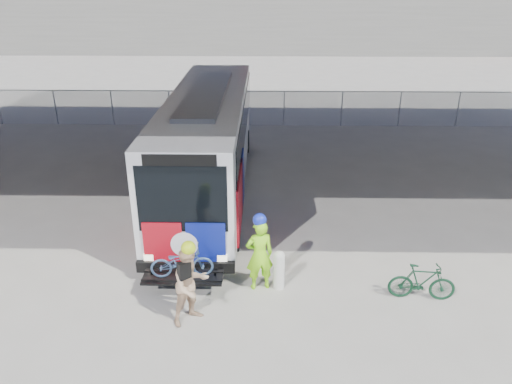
{
  "coord_description": "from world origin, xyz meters",
  "views": [
    {
      "loc": [
        0.04,
        -13.52,
        7.45
      ],
      "look_at": [
        -0.22,
        -0.32,
        1.6
      ],
      "focal_mm": 35.0,
      "sensor_mm": 36.0,
      "label": 1
    }
  ],
  "objects_px": {
    "bollard": "(279,268)",
    "cyclist_tan": "(191,284)",
    "bike_parked": "(422,282)",
    "bus": "(208,135)",
    "cyclist_hivis": "(260,253)"
  },
  "relations": [
    {
      "from": "bollard",
      "to": "cyclist_hivis",
      "type": "relative_size",
      "value": 0.51
    },
    {
      "from": "cyclist_hivis",
      "to": "bike_parked",
      "type": "distance_m",
      "value": 4.05
    },
    {
      "from": "bollard",
      "to": "cyclist_hivis",
      "type": "bearing_deg",
      "value": 180.0
    },
    {
      "from": "cyclist_hivis",
      "to": "cyclist_tan",
      "type": "height_order",
      "value": "cyclist_hivis"
    },
    {
      "from": "bus",
      "to": "bollard",
      "type": "xyz_separation_m",
      "value": [
        2.41,
        -6.34,
        -1.54
      ]
    },
    {
      "from": "bus",
      "to": "bike_parked",
      "type": "distance_m",
      "value": 9.11
    },
    {
      "from": "cyclist_hivis",
      "to": "bike_parked",
      "type": "xyz_separation_m",
      "value": [
        3.99,
        -0.41,
        -0.53
      ]
    },
    {
      "from": "cyclist_hivis",
      "to": "cyclist_tan",
      "type": "bearing_deg",
      "value": 26.71
    },
    {
      "from": "bike_parked",
      "to": "bus",
      "type": "bearing_deg",
      "value": 46.7
    },
    {
      "from": "cyclist_hivis",
      "to": "bike_parked",
      "type": "height_order",
      "value": "cyclist_hivis"
    },
    {
      "from": "bus",
      "to": "cyclist_hivis",
      "type": "distance_m",
      "value": 6.71
    },
    {
      "from": "bollard",
      "to": "bike_parked",
      "type": "height_order",
      "value": "bollard"
    },
    {
      "from": "bollard",
      "to": "bike_parked",
      "type": "relative_size",
      "value": 0.66
    },
    {
      "from": "bollard",
      "to": "cyclist_tan",
      "type": "height_order",
      "value": "cyclist_tan"
    },
    {
      "from": "bollard",
      "to": "cyclist_tan",
      "type": "xyz_separation_m",
      "value": [
        -2.04,
        -1.33,
        0.41
      ]
    }
  ]
}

